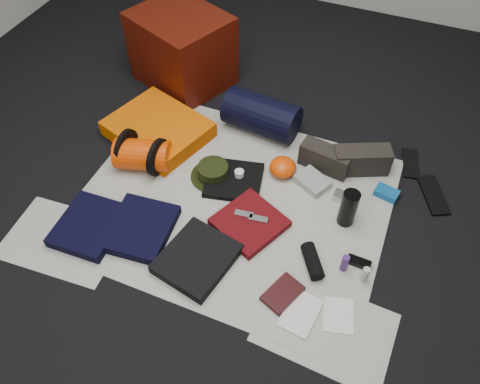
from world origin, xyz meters
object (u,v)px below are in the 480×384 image
at_px(water_bottle, 348,208).
at_px(red_cabinet, 182,49).
at_px(stuff_sack, 143,155).
at_px(paperback_book, 283,293).
at_px(compact_camera, 343,198).
at_px(navy_duffel, 261,115).
at_px(sleeping_pad, 158,129).

bearing_deg(water_bottle, red_cabinet, 149.52).
height_order(stuff_sack, paperback_book, stuff_sack).
xyz_separation_m(red_cabinet, compact_camera, (1.26, -0.64, -0.21)).
height_order(red_cabinet, navy_duffel, red_cabinet).
relative_size(sleeping_pad, compact_camera, 5.21).
distance_m(stuff_sack, paperback_book, 1.10).
xyz_separation_m(red_cabinet, stuff_sack, (0.15, -0.82, -0.14)).
bearing_deg(compact_camera, red_cabinet, 158.97).
xyz_separation_m(sleeping_pad, compact_camera, (1.16, -0.07, -0.03)).
distance_m(water_bottle, paperback_book, 0.56).
bearing_deg(sleeping_pad, water_bottle, -9.69).
height_order(water_bottle, compact_camera, water_bottle).
distance_m(navy_duffel, compact_camera, 0.71).
bearing_deg(red_cabinet, stuff_sack, -57.19).
distance_m(sleeping_pad, navy_duffel, 0.62).
distance_m(navy_duffel, water_bottle, 0.81).
bearing_deg(paperback_book, navy_duffel, 137.77).
bearing_deg(stuff_sack, red_cabinet, 100.41).
relative_size(sleeping_pad, paperback_book, 2.94).
height_order(red_cabinet, water_bottle, red_cabinet).
bearing_deg(navy_duffel, paperback_book, -58.45).
relative_size(navy_duffel, paperback_book, 2.37).
bearing_deg(compact_camera, paperback_book, -94.48).
height_order(sleeping_pad, compact_camera, sleeping_pad).
bearing_deg(red_cabinet, water_bottle, -8.09).
xyz_separation_m(stuff_sack, navy_duffel, (0.51, 0.54, 0.03)).
xyz_separation_m(red_cabinet, paperback_book, (1.15, -1.29, -0.22)).
bearing_deg(red_cabinet, compact_camera, -4.38).
bearing_deg(sleeping_pad, navy_duffel, 27.10).
xyz_separation_m(red_cabinet, water_bottle, (1.31, -0.77, -0.12)).
bearing_deg(compact_camera, water_bottle, -65.68).
height_order(sleeping_pad, water_bottle, water_bottle).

